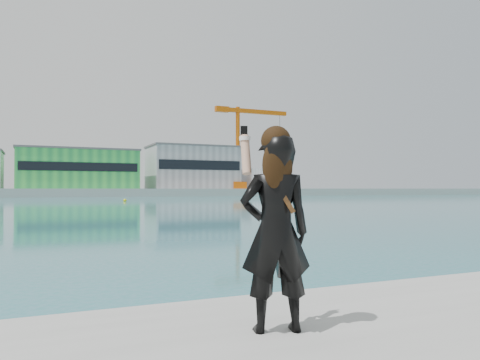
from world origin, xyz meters
name	(u,v)px	position (x,y,z in m)	size (l,w,h in m)	color
far_quay	(45,192)	(0.00, 130.00, 1.00)	(320.00, 40.00, 2.00)	#9E9E99
warehouse_green	(78,169)	(8.00, 127.98, 7.26)	(30.60, 16.36, 10.50)	green
warehouse_grey_right	(192,167)	(40.00, 127.98, 8.26)	(25.50, 15.35, 12.50)	gray
ancillary_shed	(262,179)	(62.00, 126.00, 5.00)	(12.00, 10.00, 6.00)	silver
dock_crane	(242,144)	(53.20, 122.00, 15.07)	(23.00, 4.00, 24.00)	#D15A0C
flagpole_right	(136,172)	(22.09, 121.00, 6.54)	(1.28, 0.16, 8.00)	silver
buoy_near	(125,201)	(10.26, 69.33, 0.00)	(0.50, 0.50, 0.50)	yellow
woman	(275,226)	(-0.64, -0.25, 1.63)	(0.64, 0.50, 1.65)	black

